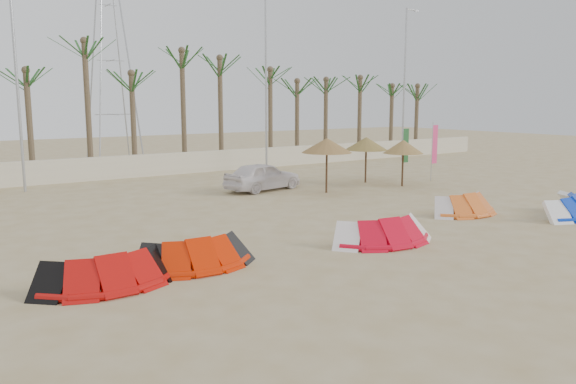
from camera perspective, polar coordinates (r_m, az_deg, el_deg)
ground at (r=15.09m, az=13.16°, el=-7.91°), size 120.00×120.00×0.00m
boundary_wall at (r=33.61m, az=-15.67°, el=2.51°), size 60.00×0.30×1.30m
palm_line at (r=35.10m, az=-15.86°, el=12.26°), size 52.00×4.00×7.70m
lamp_b at (r=30.04m, az=-25.83°, el=10.97°), size 1.25×0.14×11.00m
lamp_c at (r=35.11m, az=-2.19°, el=11.49°), size 1.25×0.14×11.00m
lamp_d at (r=42.75m, az=11.78°, el=10.90°), size 1.25×0.14×11.00m
pylon at (r=39.66m, az=-17.10°, el=2.48°), size 3.00×3.00×14.00m
kite_red_left at (r=14.35m, az=-18.13°, el=-7.27°), size 3.44×1.57×0.90m
kite_red_mid at (r=15.34m, az=-9.82°, el=-5.89°), size 3.30×1.67×0.90m
kite_red_right at (r=17.87m, az=9.06°, el=-3.70°), size 3.60×1.91×0.90m
kite_orange at (r=23.08m, az=17.08°, el=-1.07°), size 3.16×1.66×0.90m
kite_blue at (r=24.16m, az=25.75°, el=-1.13°), size 3.87×2.50×0.90m
parasol_left at (r=26.91m, az=3.97°, el=4.74°), size 2.45×2.45×2.64m
parasol_mid at (r=29.58m, az=11.63°, el=4.52°), size 2.08×2.08×2.41m
parasol_right at (r=30.59m, az=7.95°, el=4.89°), size 2.32×2.32×2.47m
flag_pink at (r=32.02m, az=14.63°, el=4.54°), size 0.45×0.04×3.26m
flag_green at (r=32.94m, az=11.78°, el=4.50°), size 0.45×0.05×2.99m
car at (r=27.81m, az=-2.59°, el=1.61°), size 4.33×2.35×1.40m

